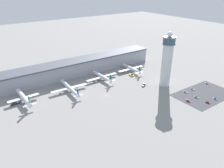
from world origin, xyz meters
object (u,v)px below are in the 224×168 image
Objects in this scene: car_grey_coupe at (193,89)px; car_silver_sedan at (215,99)px; airplane_gate_delta at (131,69)px; car_white_wagon at (196,97)px; service_truck_catering at (15,104)px; service_truck_baggage at (144,85)px; car_yellow_taxi at (208,102)px; car_red_hatchback at (207,83)px; airplane_gate_charlie at (102,77)px; service_truck_fuel at (132,75)px; car_blue_compact at (188,101)px; control_tower at (167,60)px; airplane_gate_bravo at (70,88)px; airplane_gate_alpha at (24,98)px; car_maroon_suv at (186,92)px.

car_grey_coupe is 26.74m from car_silver_sedan.
car_white_wagon is at bearing -84.52° from airplane_gate_delta.
service_truck_catering is 1.10× the size of service_truck_baggage.
car_yellow_taxi is at bearing -179.68° from car_silver_sedan.
car_red_hatchback is 36.52m from car_silver_sedan.
service_truck_baggage reaches higher than car_yellow_taxi.
airplane_gate_charlie reaches higher than service_truck_fuel.
car_blue_compact is 1.07× the size of car_grey_coupe.
airplane_gate_delta is 108.94m from car_silver_sedan.
car_grey_coupe is at bearing -56.59° from control_tower.
service_truck_catering is (-55.55, 4.46, -3.10)m from airplane_gate_bravo.
service_truck_catering reaches higher than service_truck_baggage.
control_tower reaches higher than airplane_gate_alpha.
car_blue_compact reaches higher than car_red_hatchback.
service_truck_fuel is 82.33m from car_blue_compact.
car_white_wagon is at bearing -30.39° from service_truck_catering.
car_red_hatchback is (93.28, -78.82, -3.41)m from airplane_gate_charlie.
service_truck_baggage is 74.89m from car_silver_sedan.
airplane_gate_alpha is at bearing 175.96° from service_truck_fuel.
service_truck_catering reaches higher than car_grey_coupe.
car_maroon_suv is 19.48m from car_blue_compact.
airplane_gate_alpha is 161.97m from car_blue_compact.
car_blue_compact is (142.56, -91.54, -0.29)m from service_truck_catering.
car_yellow_taxi is at bearing -79.16° from service_truck_fuel.
car_maroon_suv is at bearing -26.43° from service_truck_catering.
service_truck_baggage is 73.77m from car_red_hatchback.
airplane_gate_bravo reaches higher than car_red_hatchback.
airplane_gate_delta is 8.25× the size of car_yellow_taxi.
service_truck_fuel is 96.69m from car_yellow_taxi.
service_truck_catering is at bearing 147.29° from car_blue_compact.
airplane_gate_charlie is (-50.62, 52.76, -25.84)m from control_tower.
car_yellow_taxi is (18.19, -94.97, -0.43)m from service_truck_fuel.
airplane_gate_alpha is 8.24× the size of car_yellow_taxi.
airplane_gate_charlie reaches higher than car_blue_compact.
service_truck_fuel is at bearing 108.14° from car_silver_sedan.
airplane_gate_charlie reaches higher than airplane_gate_bravo.
car_maroon_suv is 13.72m from car_white_wagon.
car_silver_sedan is at bearing -71.86° from service_truck_fuel.
airplane_gate_charlie is 122.17m from car_red_hatchback.
airplane_gate_alpha is 4.68× the size of service_truck_catering.
service_truck_baggage is (-16.15, -42.18, -2.92)m from airplane_gate_delta.
airplane_gate_delta reaches higher than service_truck_catering.
car_maroon_suv is at bearing -83.30° from airplane_gate_delta.
airplane_gate_charlie is 8.91× the size of car_white_wagon.
service_truck_baggage is at bearing 124.01° from car_maroon_suv.
car_white_wagon is (13.23, 0.19, -0.01)m from car_blue_compact.
service_truck_baggage is 1.82× the size of car_silver_sedan.
airplane_gate_charlie is 8.89× the size of car_yellow_taxi.
car_blue_compact is (41.96, -92.59, -3.40)m from airplane_gate_charlie.
airplane_gate_charlie reaches higher than service_truck_catering.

